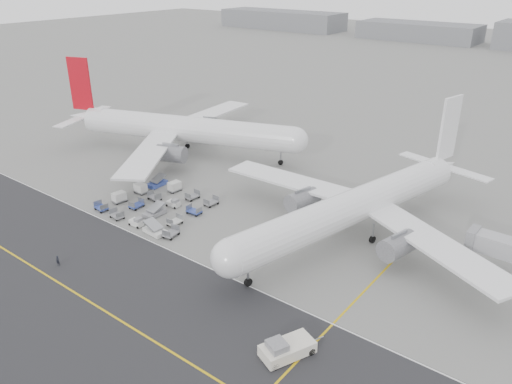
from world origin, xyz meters
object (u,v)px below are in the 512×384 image
Objects in this scene: ground_crew_a at (58,261)px; airliner_a at (181,129)px; pushback_tug at (286,349)px; airliner_b at (358,205)px.

airliner_a is at bearing 96.57° from ground_crew_a.
pushback_tug is at bearing -144.50° from airliner_a.
airliner_b is at bearing -121.32° from airliner_a.
ground_crew_a is (20.46, -46.36, -5.28)m from airliner_a.
airliner_a is 1.05× the size of airliner_b.
airliner_b is at bearing 31.46° from ground_crew_a.
airliner_a is 50.95m from ground_crew_a.
airliner_a is at bearing -178.79° from airliner_b.
airliner_b is 47.24m from ground_crew_a.
airliner_a reaches higher than pushback_tug.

